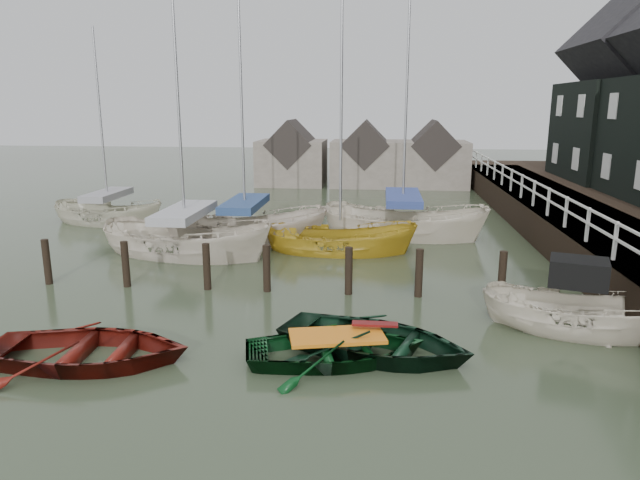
# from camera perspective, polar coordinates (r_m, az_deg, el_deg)

# --- Properties ---
(ground) EXTENTS (120.00, 120.00, 0.00)m
(ground) POSITION_cam_1_polar(r_m,az_deg,el_deg) (13.97, -2.84, -9.19)
(ground) COLOR #2E3723
(ground) RESTS_ON ground
(pier) EXTENTS (3.04, 32.00, 2.70)m
(pier) POSITION_cam_1_polar(r_m,az_deg,el_deg) (24.37, 23.71, 1.25)
(pier) COLOR black
(pier) RESTS_ON ground
(mooring_pilings) EXTENTS (13.72, 0.22, 1.80)m
(mooring_pilings) POSITION_cam_1_polar(r_m,az_deg,el_deg) (16.77, -5.05, -3.51)
(mooring_pilings) COLOR black
(mooring_pilings) RESTS_ON ground
(far_sheds) EXTENTS (14.00, 4.08, 4.39)m
(far_sheds) POSITION_cam_1_polar(r_m,az_deg,el_deg) (38.91, 4.30, 8.19)
(far_sheds) COLOR #665B51
(far_sheds) RESTS_ON ground
(rowboat_red) EXTENTS (4.46, 3.31, 0.89)m
(rowboat_red) POSITION_cam_1_polar(r_m,az_deg,el_deg) (13.36, -22.03, -11.31)
(rowboat_red) COLOR #57120C
(rowboat_red) RESTS_ON ground
(rowboat_green) EXTENTS (4.41, 3.59, 0.80)m
(rowboat_green) POSITION_cam_1_polar(r_m,az_deg,el_deg) (12.55, 1.68, -11.90)
(rowboat_green) COLOR black
(rowboat_green) RESTS_ON ground
(rowboat_dkgreen) EXTENTS (5.11, 4.36, 0.90)m
(rowboat_dkgreen) POSITION_cam_1_polar(r_m,az_deg,el_deg) (12.90, 5.44, -11.23)
(rowboat_dkgreen) COLOR black
(rowboat_dkgreen) RESTS_ON ground
(motorboat) EXTENTS (4.73, 2.90, 2.64)m
(motorboat) POSITION_cam_1_polar(r_m,az_deg,el_deg) (15.19, 24.15, -8.13)
(motorboat) COLOR beige
(motorboat) RESTS_ON ground
(sailboat_a) EXTENTS (7.26, 4.08, 12.30)m
(sailboat_a) POSITION_cam_1_polar(r_m,az_deg,el_deg) (21.44, -13.20, -1.28)
(sailboat_a) COLOR beige
(sailboat_a) RESTS_ON ground
(sailboat_b) EXTENTS (6.92, 3.47, 10.69)m
(sailboat_b) POSITION_cam_1_polar(r_m,az_deg,el_deg) (23.15, -7.43, 0.04)
(sailboat_b) COLOR beige
(sailboat_b) RESTS_ON ground
(sailboat_c) EXTENTS (5.74, 2.35, 10.29)m
(sailboat_c) POSITION_cam_1_polar(r_m,az_deg,el_deg) (21.32, 2.02, -1.14)
(sailboat_c) COLOR #B79422
(sailboat_c) RESTS_ON ground
(sailboat_d) EXTENTS (7.53, 4.62, 12.05)m
(sailboat_d) POSITION_cam_1_polar(r_m,az_deg,el_deg) (24.14, 8.18, 0.57)
(sailboat_d) COLOR beige
(sailboat_d) RESTS_ON ground
(sailboat_e) EXTENTS (6.07, 3.36, 9.76)m
(sailboat_e) POSITION_cam_1_polar(r_m,az_deg,el_deg) (28.15, -20.31, 1.70)
(sailboat_e) COLOR beige
(sailboat_e) RESTS_ON ground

